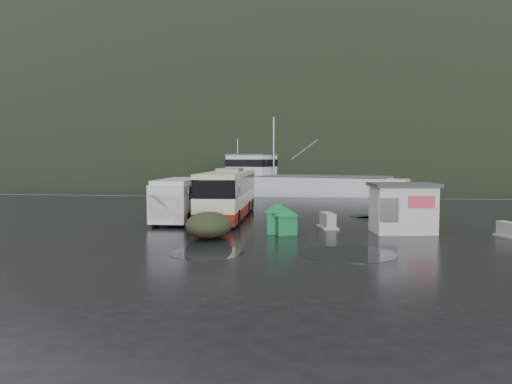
# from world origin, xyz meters

# --- Properties ---
(ground) EXTENTS (160.00, 160.00, 0.00)m
(ground) POSITION_xyz_m (0.00, 0.00, 0.00)
(ground) COLOR black
(ground) RESTS_ON ground
(harbor_water) EXTENTS (300.00, 180.00, 0.02)m
(harbor_water) POSITION_xyz_m (0.00, 110.00, 0.00)
(harbor_water) COLOR black
(harbor_water) RESTS_ON ground
(quay_edge) EXTENTS (160.00, 0.60, 1.50)m
(quay_edge) POSITION_xyz_m (0.00, 20.00, 0.00)
(quay_edge) COLOR #999993
(quay_edge) RESTS_ON ground
(headland) EXTENTS (780.00, 540.00, 570.00)m
(headland) POSITION_xyz_m (10.00, 250.00, 0.00)
(headland) COLOR black
(headland) RESTS_ON ground
(coach_bus) EXTENTS (3.17, 11.03, 3.09)m
(coach_bus) POSITION_xyz_m (-1.74, 3.93, 0.00)
(coach_bus) COLOR beige
(coach_bus) RESTS_ON ground
(white_van) EXTENTS (2.32, 6.11, 2.52)m
(white_van) POSITION_xyz_m (-4.27, 1.76, 0.00)
(white_van) COLOR silver
(white_van) RESTS_ON ground
(waste_bin_left) EXTENTS (1.27, 1.27, 1.37)m
(waste_bin_left) POSITION_xyz_m (2.24, -2.36, 0.00)
(waste_bin_left) COLOR #136B32
(waste_bin_left) RESTS_ON ground
(waste_bin_right) EXTENTS (1.20, 1.20, 1.53)m
(waste_bin_right) POSITION_xyz_m (1.84, -1.95, 0.00)
(waste_bin_right) COLOR #136B32
(waste_bin_right) RESTS_ON ground
(dome_tent) EXTENTS (2.43, 3.22, 1.20)m
(dome_tent) POSITION_xyz_m (-1.24, -3.77, 0.00)
(dome_tent) COLOR #282D1B
(dome_tent) RESTS_ON ground
(ticket_kiosk) EXTENTS (3.47, 2.81, 2.48)m
(ticket_kiosk) POSITION_xyz_m (8.02, -1.03, 0.00)
(ticket_kiosk) COLOR beige
(ticket_kiosk) RESTS_ON ground
(jersey_barrier_a) EXTENTS (1.07, 1.64, 0.75)m
(jersey_barrier_a) POSITION_xyz_m (7.50, -0.24, 0.00)
(jersey_barrier_a) COLOR #999993
(jersey_barrier_a) RESTS_ON ground
(jersey_barrier_b) EXTENTS (1.20, 1.80, 0.82)m
(jersey_barrier_b) POSITION_xyz_m (4.34, 0.06, 0.00)
(jersey_barrier_b) COLOR #999993
(jersey_barrier_b) RESTS_ON ground
(jersey_barrier_c) EXTENTS (1.16, 1.57, 0.71)m
(jersey_barrier_c) POSITION_xyz_m (12.80, -1.86, 0.00)
(jersey_barrier_c) COLOR #999993
(jersey_barrier_c) RESTS_ON ground
(fishing_trawler) EXTENTS (24.18, 12.55, 9.50)m
(fishing_trawler) POSITION_xyz_m (1.40, 28.43, 0.00)
(fishing_trawler) COLOR silver
(fishing_trawler) RESTS_ON ground
(puddles) EXTENTS (11.00, 15.41, 0.01)m
(puddles) POSITION_xyz_m (4.39, -3.15, 0.01)
(puddles) COLOR black
(puddles) RESTS_ON ground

